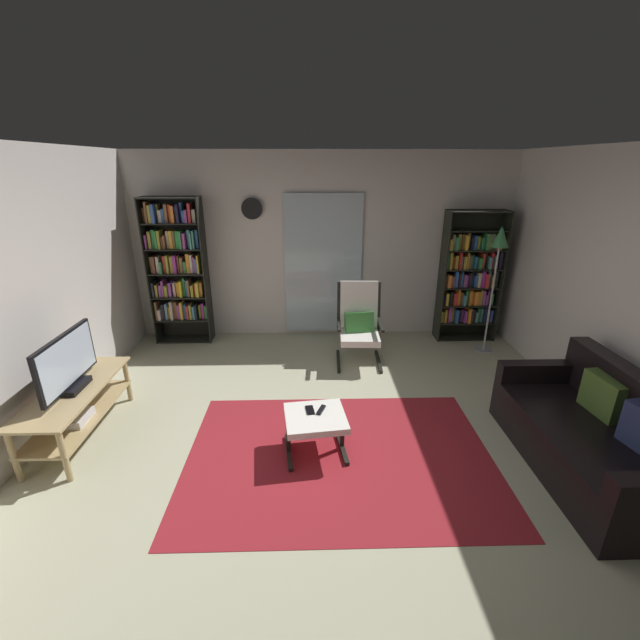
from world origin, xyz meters
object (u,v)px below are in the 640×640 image
at_px(tv_stand, 76,406).
at_px(bookshelf_near_sofa, 470,278).
at_px(bookshelf_near_tv, 177,267).
at_px(cell_phone, 310,410).
at_px(leather_sofa, 597,438).
at_px(floor_lamp_by_shelf, 499,249).
at_px(wall_clock, 252,209).
at_px(television, 68,364).
at_px(tv_remote, 321,410).
at_px(lounge_armchair, 359,321).
at_px(ottoman, 315,422).

distance_m(tv_stand, bookshelf_near_sofa, 5.01).
bearing_deg(bookshelf_near_tv, cell_phone, -53.95).
height_order(tv_stand, leather_sofa, leather_sofa).
distance_m(floor_lamp_by_shelf, wall_clock, 3.27).
distance_m(television, tv_remote, 2.29).
distance_m(tv_stand, television, 0.41).
xyz_separation_m(lounge_armchair, floor_lamp_by_shelf, (1.77, 0.22, 0.87)).
bearing_deg(television, bookshelf_near_tv, 81.53).
bearing_deg(ottoman, leather_sofa, -6.88).
distance_m(leather_sofa, cell_phone, 2.39).
distance_m(tv_stand, wall_clock, 3.20).
height_order(tv_stand, lounge_armchair, lounge_armchair).
relative_size(tv_remote, floor_lamp_by_shelf, 0.08).
relative_size(lounge_armchair, ottoman, 1.78).
relative_size(ottoman, cell_phone, 4.11).
bearing_deg(television, bookshelf_near_sofa, 26.84).
height_order(bookshelf_near_sofa, cell_phone, bookshelf_near_sofa).
bearing_deg(cell_phone, lounge_armchair, 61.59).
xyz_separation_m(tv_stand, tv_remote, (2.26, -0.21, 0.06)).
distance_m(ottoman, cell_phone, 0.11).
bearing_deg(cell_phone, wall_clock, 97.33).
xyz_separation_m(tv_stand, television, (0.00, 0.02, 0.41)).
height_order(ottoman, tv_remote, tv_remote).
bearing_deg(leather_sofa, floor_lamp_by_shelf, 88.91).
xyz_separation_m(television, wall_clock, (1.39, 2.44, 1.10)).
relative_size(ottoman, floor_lamp_by_shelf, 0.34).
relative_size(lounge_armchair, wall_clock, 3.53).
relative_size(ottoman, tv_remote, 3.99).
height_order(bookshelf_near_tv, tv_remote, bookshelf_near_tv).
distance_m(bookshelf_near_sofa, tv_remote, 3.33).
distance_m(ottoman, wall_clock, 3.24).
relative_size(bookshelf_near_sofa, leather_sofa, 1.07).
distance_m(lounge_armchair, cell_phone, 1.89).
bearing_deg(cell_phone, floor_lamp_by_shelf, 31.03).
distance_m(tv_stand, leather_sofa, 4.55).
height_order(television, wall_clock, wall_clock).
height_order(tv_stand, television, television).
xyz_separation_m(leather_sofa, floor_lamp_by_shelf, (0.04, 2.35, 1.10)).
bearing_deg(bookshelf_near_tv, television, -98.47).
height_order(cell_phone, wall_clock, wall_clock).
xyz_separation_m(ottoman, wall_clock, (-0.81, 2.74, 1.54)).
bearing_deg(tv_stand, floor_lamp_by_shelf, 21.45).
xyz_separation_m(bookshelf_near_tv, cell_phone, (1.82, -2.50, -0.71)).
bearing_deg(bookshelf_near_sofa, television, -153.16).
xyz_separation_m(tv_stand, bookshelf_near_sofa, (4.43, 2.26, 0.58)).
bearing_deg(cell_phone, television, 165.28).
bearing_deg(cell_phone, tv_remote, -11.52).
height_order(tv_stand, wall_clock, wall_clock).
height_order(bookshelf_near_sofa, leather_sofa, bookshelf_near_sofa).
bearing_deg(bookshelf_near_sofa, leather_sofa, -88.23).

